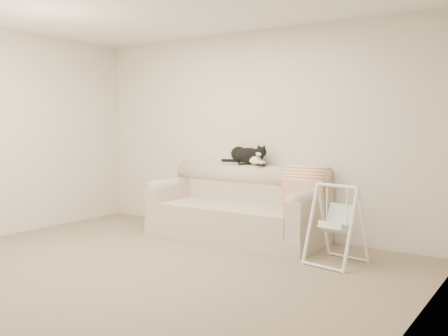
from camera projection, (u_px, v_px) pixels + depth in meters
name	position (u px, v px, depth m)	size (l,w,h in m)	color
ground_plane	(149.00, 267.00, 4.93)	(5.00, 5.00, 0.00)	brown
room_shell	(147.00, 112.00, 4.79)	(5.04, 4.04, 2.60)	beige
sofa	(239.00, 210.00, 6.21)	(2.20, 0.93, 0.90)	#BBAA92
remote_a	(245.00, 163.00, 6.40)	(0.18, 0.13, 0.03)	black
remote_b	(260.00, 165.00, 6.24)	(0.18, 0.11, 0.02)	black
tuxedo_cat	(248.00, 155.00, 6.38)	(0.66, 0.28, 0.26)	black
throw_blanket	(308.00, 182.00, 5.91)	(0.51, 0.38, 0.58)	#D55A2D
baby_swing	(337.00, 224.00, 5.04)	(0.58, 0.60, 0.82)	white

